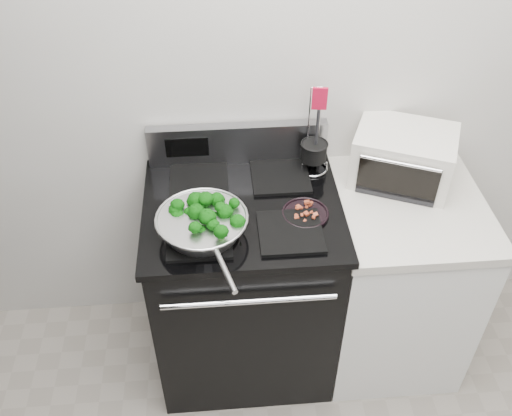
{
  "coord_description": "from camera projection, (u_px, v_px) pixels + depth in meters",
  "views": [
    {
      "loc": [
        -0.38,
        -0.29,
        2.43
      ],
      "look_at": [
        -0.25,
        1.36,
        0.98
      ],
      "focal_mm": 40.0,
      "sensor_mm": 36.0,
      "label": 1
    }
  ],
  "objects": [
    {
      "name": "skillet",
      "position": [
        202.0,
        224.0,
        2.1
      ],
      "size": [
        0.35,
        0.54,
        0.07
      ],
      "rotation": [
        0.0,
        0.0,
        0.28
      ],
      "color": "silver",
      "rests_on": "gas_range"
    },
    {
      "name": "gas_range",
      "position": [
        244.0,
        283.0,
        2.56
      ],
      "size": [
        0.79,
        0.69,
        1.13
      ],
      "color": "black",
      "rests_on": "floor"
    },
    {
      "name": "broccoli_pile",
      "position": [
        202.0,
        220.0,
        2.08
      ],
      "size": [
        0.27,
        0.27,
        0.09
      ],
      "primitive_type": null,
      "color": "black",
      "rests_on": "skillet"
    },
    {
      "name": "utensil_holder",
      "position": [
        313.0,
        156.0,
        2.39
      ],
      "size": [
        0.13,
        0.13,
        0.4
      ],
      "rotation": [
        0.0,
        0.0,
        -0.15
      ],
      "color": "silver",
      "rests_on": "gas_range"
    },
    {
      "name": "back_wall",
      "position": [
        311.0,
        70.0,
        2.26
      ],
      "size": [
        4.0,
        0.02,
        2.7
      ],
      "primitive_type": "cube",
      "color": "silver",
      "rests_on": "ground"
    },
    {
      "name": "bacon_plate",
      "position": [
        305.0,
        212.0,
        2.2
      ],
      "size": [
        0.18,
        0.18,
        0.04
      ],
      "rotation": [
        0.0,
        0.0,
        -0.3
      ],
      "color": "black",
      "rests_on": "gas_range"
    },
    {
      "name": "toaster_oven",
      "position": [
        403.0,
        156.0,
        2.36
      ],
      "size": [
        0.48,
        0.43,
        0.23
      ],
      "rotation": [
        0.0,
        0.0,
        -0.41
      ],
      "color": "beige",
      "rests_on": "counter"
    },
    {
      "name": "counter",
      "position": [
        393.0,
        278.0,
        2.62
      ],
      "size": [
        0.62,
        0.68,
        0.92
      ],
      "color": "white",
      "rests_on": "floor"
    }
  ]
}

